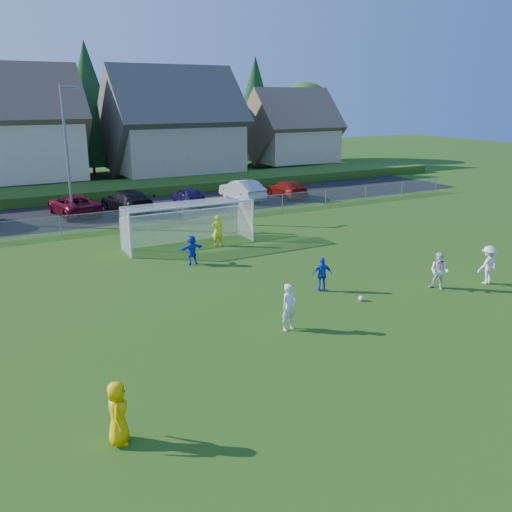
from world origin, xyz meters
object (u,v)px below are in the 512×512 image
at_px(referee, 118,413).
at_px(car_g, 287,189).
at_px(player_white_c, 488,265).
at_px(car_d, 127,201).
at_px(soccer_ball, 361,298).
at_px(car_c, 73,205).
at_px(player_white_a, 289,307).
at_px(player_blue_a, 322,274).
at_px(soccer_goal, 187,217).
at_px(car_e, 188,195).
at_px(player_blue_b, 192,250).
at_px(goalkeeper, 218,231).
at_px(player_white_b, 439,271).
at_px(car_f, 242,190).

xyz_separation_m(referee, car_g, (21.61, 26.78, -0.12)).
height_order(player_white_c, car_d, player_white_c).
xyz_separation_m(soccer_ball, car_c, (-7.04, 23.41, 0.64)).
relative_size(referee, car_g, 0.34).
relative_size(player_white_a, car_d, 0.31).
distance_m(player_blue_a, soccer_goal, 10.28).
height_order(player_white_a, car_e, player_white_a).
bearing_deg(car_d, player_blue_b, 79.22).
distance_m(car_d, car_g, 13.55).
xyz_separation_m(goalkeeper, car_c, (-5.49, 12.63, -0.13)).
bearing_deg(soccer_goal, goalkeeper, -36.50).
relative_size(player_white_a, player_white_b, 1.04).
xyz_separation_m(player_white_b, soccer_goal, (-6.82, 12.33, 0.79)).
distance_m(player_white_b, player_white_c, 2.60).
bearing_deg(goalkeeper, player_white_c, 140.79).
bearing_deg(player_white_b, car_e, 159.00).
distance_m(soccer_ball, car_f, 23.71).
relative_size(player_white_a, car_f, 0.35).
relative_size(car_d, car_e, 1.39).
xyz_separation_m(player_blue_a, car_f, (7.01, 21.03, 0.07)).
relative_size(goalkeeper, car_f, 0.36).
bearing_deg(player_white_b, car_c, 178.31).
xyz_separation_m(player_white_a, soccer_goal, (1.26, 12.80, 0.75)).
height_order(soccer_ball, player_blue_b, player_blue_b).
xyz_separation_m(referee, player_white_b, (15.32, 4.17, 0.01)).
bearing_deg(player_white_c, player_white_a, 0.20).
xyz_separation_m(player_white_c, car_f, (-0.14, 23.86, -0.06)).
distance_m(soccer_ball, player_white_b, 3.99).
height_order(goalkeeper, car_c, goalkeeper).
bearing_deg(car_f, player_white_c, 87.52).
bearing_deg(player_white_a, soccer_goal, 73.69).
relative_size(referee, car_e, 0.41).
distance_m(player_white_c, goalkeeper, 14.24).
relative_size(player_white_c, car_f, 0.35).
relative_size(soccer_ball, car_c, 0.04).
xyz_separation_m(car_c, car_f, (13.34, -0.57, 0.07)).
bearing_deg(car_e, player_blue_a, 84.96).
relative_size(car_d, soccer_goal, 0.76).
height_order(car_c, car_d, car_d).
bearing_deg(goalkeeper, car_f, -106.37).
bearing_deg(referee, car_g, -19.39).
bearing_deg(player_white_c, referee, 11.97).
bearing_deg(car_c, car_g, 167.88).
distance_m(player_blue_a, car_c, 22.51).
bearing_deg(player_blue_b, player_white_c, 131.46).
xyz_separation_m(player_blue_b, car_g, (14.35, 13.87, -0.05)).
bearing_deg(car_f, car_d, -1.75).
bearing_deg(soccer_goal, soccer_ball, -76.05).
height_order(soccer_ball, soccer_goal, soccer_goal).
xyz_separation_m(player_blue_b, car_d, (0.81, 14.45, 0.06)).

